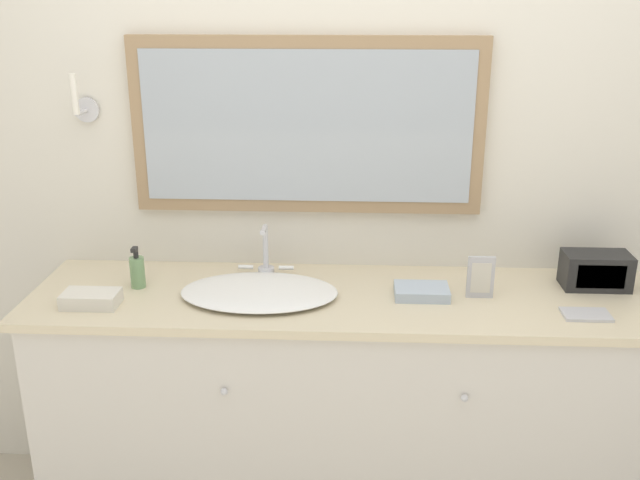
{
  "coord_description": "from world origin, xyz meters",
  "views": [
    {
      "loc": [
        0.02,
        -1.97,
        1.91
      ],
      "look_at": [
        -0.09,
        0.3,
        1.12
      ],
      "focal_mm": 40.0,
      "sensor_mm": 36.0,
      "label": 1
    }
  ],
  "objects": [
    {
      "name": "wall_back",
      "position": [
        -0.0,
        0.62,
        1.28
      ],
      "size": [
        8.0,
        0.18,
        2.55
      ],
      "color": "silver",
      "rests_on": "ground_plane"
    },
    {
      "name": "vanity_counter",
      "position": [
        0.0,
        0.3,
        0.46
      ],
      "size": [
        2.2,
        0.58,
        0.92
      ],
      "color": "beige",
      "rests_on": "ground_plane"
    },
    {
      "name": "sink_basin",
      "position": [
        -0.3,
        0.28,
        0.94
      ],
      "size": [
        0.54,
        0.4,
        0.2
      ],
      "color": "white",
      "rests_on": "vanity_counter"
    },
    {
      "name": "soap_bottle",
      "position": [
        -0.74,
        0.33,
        0.98
      ],
      "size": [
        0.05,
        0.05,
        0.15
      ],
      "color": "#709966",
      "rests_on": "vanity_counter"
    },
    {
      "name": "appliance_box",
      "position": [
        0.88,
        0.41,
        0.98
      ],
      "size": [
        0.23,
        0.13,
        0.13
      ],
      "color": "black",
      "rests_on": "vanity_counter"
    },
    {
      "name": "picture_frame",
      "position": [
        0.46,
        0.3,
        0.99
      ],
      "size": [
        0.09,
        0.01,
        0.15
      ],
      "color": "#B2B2B7",
      "rests_on": "vanity_counter"
    },
    {
      "name": "hand_towel_near_sink",
      "position": [
        0.26,
        0.3,
        0.93
      ],
      "size": [
        0.19,
        0.13,
        0.04
      ],
      "color": "#A8B7C6",
      "rests_on": "vanity_counter"
    },
    {
      "name": "hand_towel_far_corner",
      "position": [
        -0.85,
        0.17,
        0.94
      ],
      "size": [
        0.19,
        0.11,
        0.05
      ],
      "color": "silver",
      "rests_on": "vanity_counter"
    },
    {
      "name": "metal_tray",
      "position": [
        0.78,
        0.17,
        0.92
      ],
      "size": [
        0.15,
        0.1,
        0.01
      ],
      "color": "silver",
      "rests_on": "vanity_counter"
    }
  ]
}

